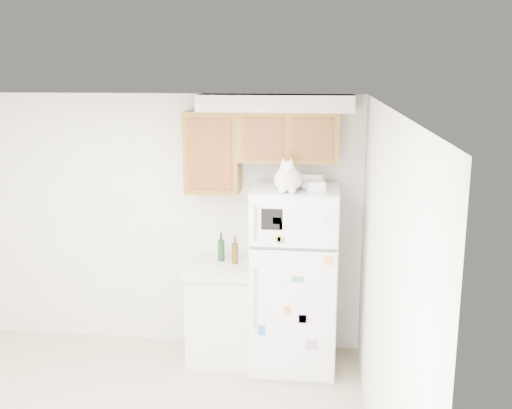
% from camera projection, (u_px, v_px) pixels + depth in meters
% --- Properties ---
extents(room_shell, '(3.84, 4.04, 2.52)m').
position_uv_depth(room_shell, '(117.00, 226.00, 4.10)').
color(room_shell, silver).
rests_on(room_shell, ground_plane).
extents(refrigerator, '(0.76, 0.78, 1.70)m').
position_uv_depth(refrigerator, '(295.00, 279.00, 5.47)').
color(refrigerator, white).
rests_on(refrigerator, ground_plane).
extents(base_counter, '(0.64, 0.64, 0.92)m').
position_uv_depth(base_counter, '(222.00, 312.00, 5.70)').
color(base_counter, white).
rests_on(base_counter, ground_plane).
extents(cat, '(0.30, 0.44, 0.31)m').
position_uv_depth(cat, '(288.00, 178.00, 5.09)').
color(cat, white).
rests_on(cat, refrigerator).
extents(storage_box_back, '(0.20, 0.16, 0.10)m').
position_uv_depth(storage_box_back, '(313.00, 179.00, 5.40)').
color(storage_box_back, white).
rests_on(storage_box_back, refrigerator).
extents(storage_box_front, '(0.18, 0.15, 0.09)m').
position_uv_depth(storage_box_front, '(315.00, 187.00, 5.09)').
color(storage_box_front, white).
rests_on(storage_box_front, refrigerator).
extents(bottle_green, '(0.06, 0.06, 0.28)m').
position_uv_depth(bottle_green, '(221.00, 247.00, 5.73)').
color(bottle_green, '#19381E').
rests_on(bottle_green, base_counter).
extents(bottle_amber, '(0.06, 0.06, 0.26)m').
position_uv_depth(bottle_amber, '(235.00, 250.00, 5.66)').
color(bottle_amber, '#593814').
rests_on(bottle_amber, base_counter).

